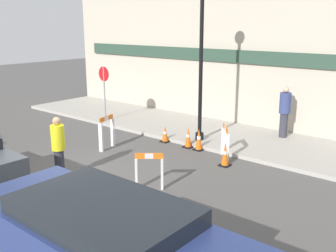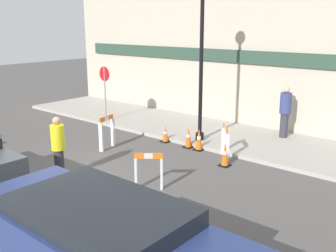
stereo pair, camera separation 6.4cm
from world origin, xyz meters
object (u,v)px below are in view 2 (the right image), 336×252
Objects in this scene: stop_sign at (105,85)px; parked_car_2 at (102,250)px; person_worker at (58,146)px; person_pedestrian at (285,110)px; streetlamp_post at (202,40)px.

parked_car_2 is (8.40, -7.41, -0.66)m from stop_sign.
person_pedestrian is (3.11, 7.22, 0.19)m from person_worker.
stop_sign reaches higher than person_worker.
streetlamp_post is 1.16× the size of parked_car_2.
streetlamp_post is 5.03m from stop_sign.
stop_sign is at bearing 138.58° from parked_car_2.
person_worker is at bearing 128.20° from stop_sign.
person_worker is (-1.00, -5.06, -2.61)m from streetlamp_post.
streetlamp_post reaches higher than person_worker.
stop_sign is at bearing 31.18° from person_pedestrian.
person_worker is (3.65, -4.84, -0.71)m from stop_sign.
parked_car_2 is at bearing 111.33° from person_pedestrian.
person_pedestrian is at bearing 45.60° from streetlamp_post.
streetlamp_post reaches higher than parked_car_2.
stop_sign is 0.49× the size of parked_car_2.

